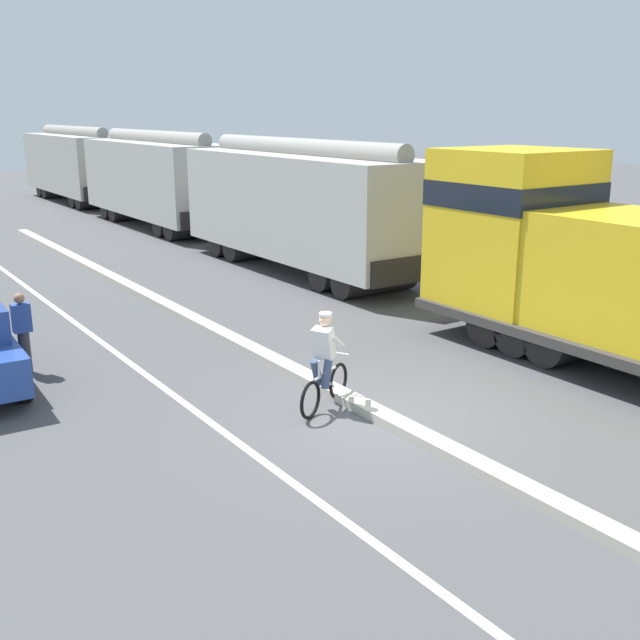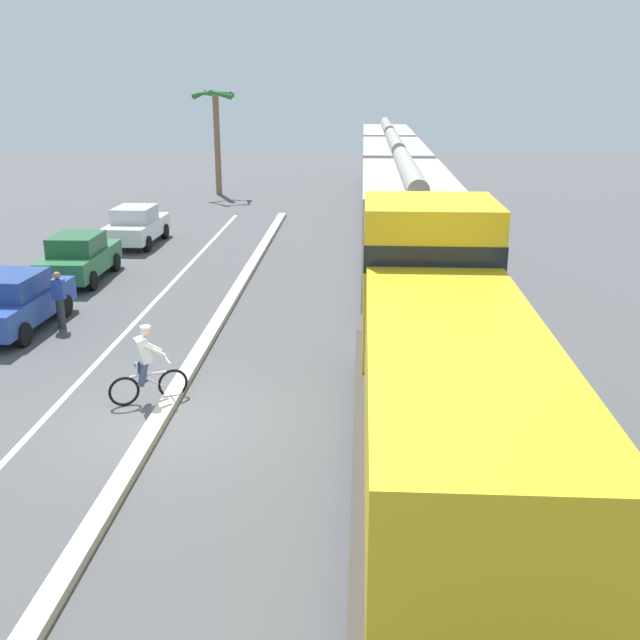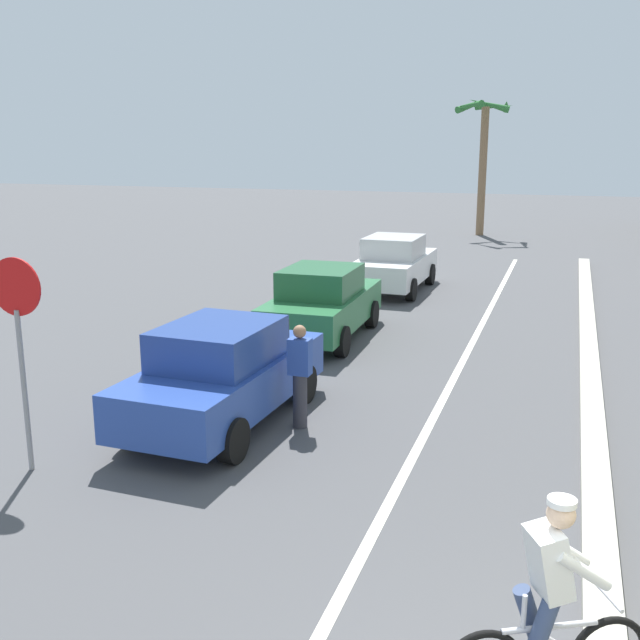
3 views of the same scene
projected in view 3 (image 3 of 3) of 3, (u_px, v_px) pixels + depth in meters
The scene contains 9 objects.
median_curb at pixel (594, 451), 10.47m from camera, with size 0.36×36.00×0.16m, color #B2AD9E.
lane_stripe at pixel (424, 435), 11.23m from camera, with size 0.14×36.00×0.01m, color silver.
parked_car_blue at pixel (223, 373), 11.54m from camera, with size 1.96×4.27×1.62m.
parked_car_green at pixel (323, 303), 16.57m from camera, with size 1.90×4.23×1.62m.
parked_car_white at pixel (394, 263), 21.88m from camera, with size 1.89×4.23×1.62m.
cyclist at pixel (549, 606), 5.76m from camera, with size 1.54×0.85×1.71m.
stop_sign at pixel (19, 323), 9.61m from camera, with size 0.76×0.08×2.88m.
palm_tree_near at pixel (484, 136), 34.12m from camera, with size 2.58×2.74×6.24m.
pedestrian_by_cars at pixel (300, 375), 11.37m from camera, with size 0.34×0.22×1.62m.
Camera 3 is at (-0.54, -4.47, 4.30)m, focal length 42.00 mm.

